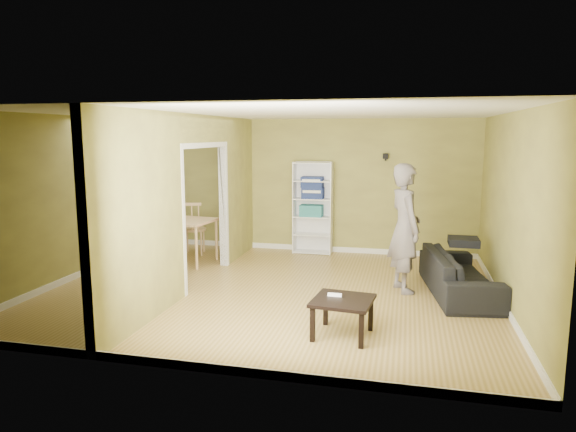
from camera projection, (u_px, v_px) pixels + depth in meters
The scene contains 15 objects.
room_shell at pixel (272, 204), 7.47m from camera, with size 6.50×6.50×6.50m.
partition at pixel (195, 202), 7.74m from camera, with size 0.22×5.50×2.60m, color #A29F48, non-canonical shape.
wall_speaker at pixel (386, 156), 9.62m from camera, with size 0.10×0.10×0.10m, color black.
sofa at pixel (459, 267), 7.44m from camera, with size 0.89×2.07×0.79m, color black.
person at pixel (405, 217), 7.48m from camera, with size 0.63×0.81×2.22m, color slate.
bookshelf at pixel (313, 208), 10.00m from camera, with size 0.75×0.33×1.79m.
paper_box_teal at pixel (312, 211), 9.97m from camera, with size 0.43×0.28×0.22m, color #147B5A.
paper_box_navy_b at pixel (313, 193), 9.91m from camera, with size 0.41×0.27×0.21m, color navy.
paper_box_navy_c at pixel (312, 182), 9.88m from camera, with size 0.41×0.27×0.21m, color #20214E.
coffee_table at pixel (343, 305), 5.88m from camera, with size 0.66×0.66×0.44m.
game_controller at pixel (335, 295), 5.97m from camera, with size 0.16×0.04×0.03m, color white.
dining_table at pixel (178, 224), 9.27m from camera, with size 1.26×0.84×0.79m.
chair_left at pixel (136, 234), 9.46m from camera, with size 0.45×0.45×0.99m, color #D4B879, non-canonical shape.
chair_near at pixel (165, 241), 8.68m from camera, with size 0.47×0.47×1.02m, color tan, non-canonical shape.
chair_far at pixel (194, 228), 9.95m from camera, with size 0.47×0.47×1.03m, color tan, non-canonical shape.
Camera 1 is at (1.92, -7.15, 2.30)m, focal length 32.00 mm.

